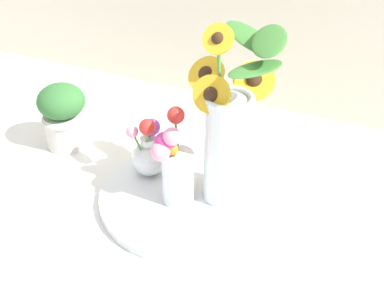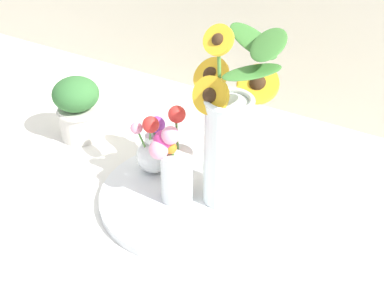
# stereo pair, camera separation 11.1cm
# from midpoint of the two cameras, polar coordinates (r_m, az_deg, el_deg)

# --- Properties ---
(ground_plane) EXTENTS (6.00, 6.00, 0.00)m
(ground_plane) POSITION_cam_midpoint_polar(r_m,az_deg,el_deg) (1.18, -4.68, -6.97)
(ground_plane) COLOR silver
(serving_tray) EXTENTS (0.41, 0.41, 0.02)m
(serving_tray) POSITION_cam_midpoint_polar(r_m,az_deg,el_deg) (1.19, -2.68, -5.74)
(serving_tray) COLOR silver
(serving_tray) RESTS_ON ground_plane
(mason_jar_sunflowers) EXTENTS (0.24, 0.22, 0.39)m
(mason_jar_sunflowers) POSITION_cam_midpoint_polar(r_m,az_deg,el_deg) (1.09, 1.14, 1.25)
(mason_jar_sunflowers) COLOR silver
(mason_jar_sunflowers) RESTS_ON serving_tray
(vase_small_center) EXTENTS (0.08, 0.10, 0.21)m
(vase_small_center) POSITION_cam_midpoint_polar(r_m,az_deg,el_deg) (1.12, -4.71, -2.32)
(vase_small_center) COLOR white
(vase_small_center) RESTS_ON serving_tray
(vase_bulb_right) EXTENTS (0.08, 0.09, 0.16)m
(vase_bulb_right) POSITION_cam_midpoint_polar(r_m,az_deg,el_deg) (1.22, -7.26, -0.96)
(vase_bulb_right) COLOR white
(vase_bulb_right) RESTS_ON serving_tray
(potted_plant) EXTENTS (0.12, 0.12, 0.17)m
(potted_plant) POSITION_cam_midpoint_polar(r_m,az_deg,el_deg) (1.39, -15.86, 3.05)
(potted_plant) COLOR beige
(potted_plant) RESTS_ON ground_plane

